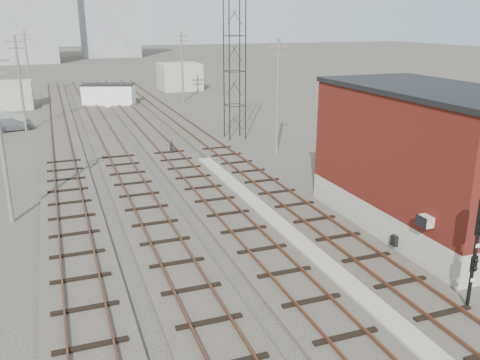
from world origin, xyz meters
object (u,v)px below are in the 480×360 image
car_grey (12,125)px  signal_mast (477,245)px  site_trailer (109,95)px  switch_stand (172,149)px  car_silver (5,117)px

car_grey → signal_mast: bearing=-172.7°
signal_mast → site_trailer: bearing=97.3°
switch_stand → car_grey: bearing=147.3°
switch_stand → site_trailer: 27.11m
signal_mast → car_grey: signal_mast is taller
site_trailer → car_silver: 14.11m
switch_stand → site_trailer: bearing=110.8°
signal_mast → car_silver: (-18.33, 45.12, -2.03)m
car_silver → car_grey: car_silver is taller
site_trailer → car_silver: bearing=-125.4°
signal_mast → car_silver: signal_mast is taller
switch_stand → car_grey: size_ratio=0.28×
site_trailer → car_grey: bearing=-111.4°
car_silver → switch_stand: bearing=-159.4°
signal_mast → switch_stand: (-5.03, 26.19, -2.14)m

